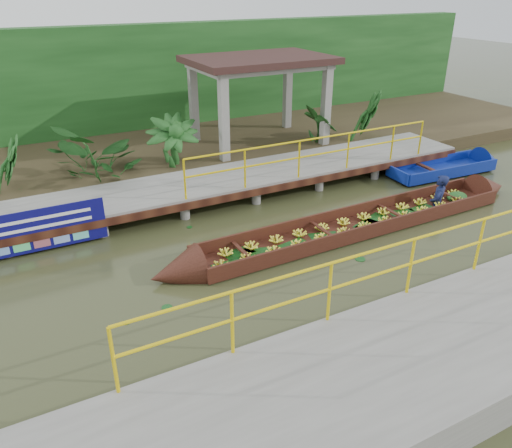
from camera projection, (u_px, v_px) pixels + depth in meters
name	position (u px, v px, depth m)	size (l,w,h in m)	color
ground	(274.00, 257.00, 10.68)	(80.00, 80.00, 0.00)	#30341A
land_strip	(162.00, 151.00, 16.54)	(30.00, 8.00, 0.45)	#2E2417
far_dock	(211.00, 184.00, 13.20)	(16.00, 2.06, 1.66)	slate
near_dock	(466.00, 345.00, 7.63)	(18.00, 2.40, 1.73)	slate
pavilion	(259.00, 69.00, 15.71)	(4.40, 3.00, 3.00)	slate
foliage_backdrop	(136.00, 84.00, 17.75)	(30.00, 0.80, 4.00)	#143B13
vendor_boat	(369.00, 219.00, 11.88)	(10.22, 1.23, 2.07)	#33150E
moored_blue_boat	(465.00, 165.00, 15.48)	(3.99, 1.24, 0.94)	navy
blue_banner	(31.00, 231.00, 10.52)	(3.08, 0.04, 0.96)	#0D0B5A
tropical_plants	(165.00, 142.00, 14.13)	(14.20, 1.20, 1.50)	#143B13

